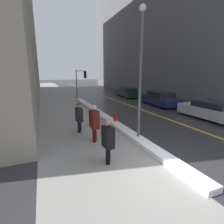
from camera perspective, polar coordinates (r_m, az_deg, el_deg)
The scene contains 14 objects.
ground_plane at distance 6.29m, azimuth 17.95°, elevation -16.63°, with size 160.00×160.00×0.00m, color #2D2D30.
sidewalk_slab at distance 19.45m, azimuth -16.68°, elevation 3.17°, with size 4.00×80.00×0.01m.
road_centre_stripe at distance 20.83m, azimuth -0.01°, elevation 4.29°, with size 0.16×80.00×0.00m.
snow_bank_curb at distance 12.14m, azimuth -2.84°, elevation -1.29°, with size 0.53×17.18×0.20m.
building_facade_right at distance 32.35m, azimuth 11.72°, elevation 28.94°, with size 6.00×36.00×24.49m.
lamp_post at distance 7.64m, azimuth 9.34°, elevation 14.79°, with size 0.28×0.28×5.64m.
traffic_light_near at distance 22.61m, azimuth -9.77°, elevation 11.03°, with size 1.31×0.33×3.42m.
pedestrian_trailing at distance 5.90m, azimuth -1.30°, elevation -8.93°, with size 0.32×0.51×1.52m.
pedestrian_nearside at distance 7.74m, azimuth -5.80°, elevation -3.05°, with size 0.35×0.56×1.67m.
pedestrian_in_fedora at distance 9.12m, azimuth -10.69°, elevation -1.17°, with size 0.34×0.51×1.60m.
parked_car_silver at distance 13.32m, azimuth 29.90°, elevation 0.42°, with size 1.86×4.38×1.21m.
parked_car_navy at distance 17.31m, azimuth 15.34°, elevation 4.26°, with size 2.13×4.77×1.35m.
parked_car_dark_green at distance 22.77m, azimuth 5.14°, elevation 6.38°, with size 2.09×4.61×1.18m.
fire_hydrant at distance 10.53m, azimuth 1.02°, elevation -2.06°, with size 0.20×0.20×0.70m.
Camera 1 is at (-3.66, -4.14, 3.01)m, focal length 28.00 mm.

